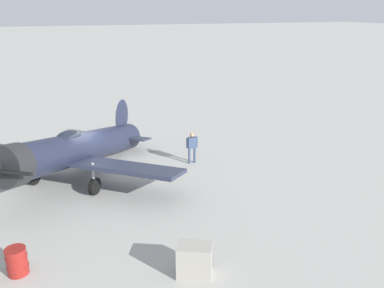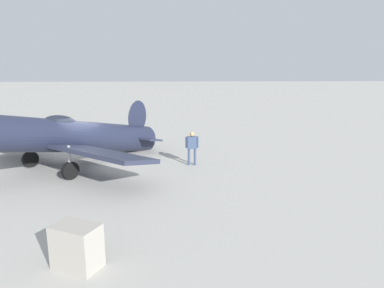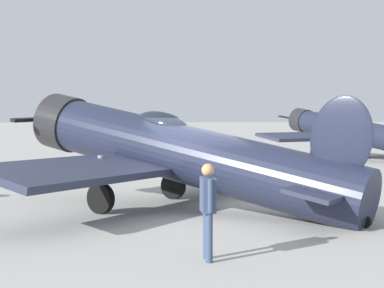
{
  "view_description": "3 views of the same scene",
  "coord_description": "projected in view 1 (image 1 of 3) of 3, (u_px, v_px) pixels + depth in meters",
  "views": [
    {
      "loc": [
        -1.84,
        -18.97,
        8.0
      ],
      "look_at": [
        5.67,
        -0.55,
        1.1
      ],
      "focal_mm": 36.36,
      "sensor_mm": 36.0,
      "label": 1
    },
    {
      "loc": [
        4.24,
        -16.79,
        4.56
      ],
      "look_at": [
        5.67,
        -0.55,
        1.1
      ],
      "focal_mm": 30.79,
      "sensor_mm": 36.0,
      "label": 2
    },
    {
      "loc": [
        16.36,
        -2.41,
        2.58
      ],
      "look_at": [
        -0.0,
        0.0,
        1.8
      ],
      "focal_mm": 57.95,
      "sensor_mm": 36.0,
      "label": 3
    }
  ],
  "objects": [
    {
      "name": "equipment_crate",
      "position": [
        194.0,
        260.0,
        12.21
      ],
      "size": [
        1.29,
        1.12,
        1.08
      ],
      "rotation": [
        0.0,
        0.0,
        2.66
      ],
      "color": "#9E998E",
      "rests_on": "ground_plane"
    },
    {
      "name": "fuel_drum",
      "position": [
        17.0,
        261.0,
        12.3
      ],
      "size": [
        0.68,
        0.68,
        0.92
      ],
      "color": "maroon",
      "rests_on": "ground_plane"
    },
    {
      "name": "airplane_foreground",
      "position": [
        77.0,
        150.0,
        18.91
      ],
      "size": [
        9.85,
        9.78,
        3.41
      ],
      "rotation": [
        0.0,
        0.0,
        4.0
      ],
      "color": "#1E2338",
      "rests_on": "ground_plane"
    },
    {
      "name": "ground_plane",
      "position": [
        85.0,
        175.0,
        19.87
      ],
      "size": [
        400.0,
        400.0,
        0.0
      ],
      "primitive_type": "plane",
      "color": "#A8A59E"
    },
    {
      "name": "ground_crew_mechanic",
      "position": [
        192.0,
        145.0,
        21.07
      ],
      "size": [
        0.67,
        0.25,
        1.73
      ],
      "rotation": [
        0.0,
        0.0,
        1.54
      ],
      "color": "#384766",
      "rests_on": "ground_plane"
    }
  ]
}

